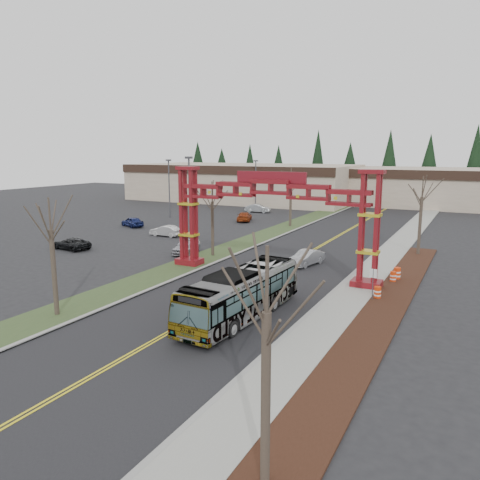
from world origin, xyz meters
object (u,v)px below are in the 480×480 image
Objects in this scene: silver_sedan at (307,258)px; parked_car_far_a at (258,208)px; retail_building_east at (452,187)px; parked_car_near_b at (166,231)px; retail_building_west at (243,182)px; parked_car_mid_a at (244,217)px; bare_tree_median_far at (291,185)px; light_pole_far at (256,181)px; barrel_north at (397,274)px; barrel_mid at (393,277)px; gateway_arch at (271,204)px; light_pole_near at (189,192)px; bare_tree_median_mid at (212,202)px; parked_car_mid_b at (132,222)px; barrel_south at (377,293)px; bare_tree_right_far at (422,197)px; bare_tree_right_near at (267,314)px; transit_bus at (241,294)px; street_sign at (373,278)px; parked_car_near_a at (186,246)px; light_pole_mid at (169,184)px; bare_tree_median_near at (51,230)px; parked_car_near_c at (71,243)px.

silver_sedan is 0.97× the size of parked_car_far_a.
parked_car_near_b is at bearing -119.35° from retail_building_east.
parked_car_far_a is at bearing -56.24° from retail_building_west.
parked_car_mid_a is 0.58× the size of bare_tree_median_far.
light_pole_far is 48.98m from barrel_north.
gateway_arch is at bearing -165.69° from barrel_mid.
parked_car_mid_a is 16.13m from light_pole_near.
light_pole_far is 8.34× the size of barrel_north.
bare_tree_median_far is (0.00, 20.89, 0.36)m from bare_tree_median_mid.
retail_building_west is 39.42m from parked_car_mid_b.
bare_tree_median_far is at bearing 122.17° from barrel_south.
bare_tree_median_mid is at bearing 177.32° from barrel_north.
barrel_mid is at bearing -92.33° from bare_tree_right_far.
bare_tree_right_near is at bearing -56.46° from bare_tree_median_mid.
transit_bus is at bearing -164.23° from parked_car_far_a.
retail_building_west is 68.84m from barrel_south.
street_sign is 1.30m from barrel_south.
light_pole_far reaches higher than bare_tree_right_near.
retail_building_east is at bearing 33.76° from light_pole_far.
bare_tree_median_mid is 0.97× the size of bare_tree_right_near.
light_pole_mid is (-16.61, 20.17, 4.45)m from parked_car_near_a.
parked_car_near_b is 15.86m from parked_car_mid_a.
light_pole_near is (3.40, 0.25, 4.90)m from parked_car_near_b.
parked_car_near_a is 4.83× the size of barrel_south.
parked_car_mid_b is at bearing 153.89° from street_sign.
bare_tree_right_near is 8.40× the size of barrel_mid.
light_pole_mid reaches higher than retail_building_east.
barrel_mid is (30.56, -38.78, -4.56)m from light_pole_far.
barrel_south is (-0.69, -64.42, -3.05)m from retail_building_east.
bare_tree_median_near is at bearing -143.90° from barrel_south.
parked_car_near_a is (-12.53, -0.80, 0.07)m from silver_sedan.
transit_bus is 2.59× the size of parked_car_far_a.
gateway_arch is at bearing 165.15° from barrel_south.
bare_tree_median_mid is (10.37, -32.40, 4.63)m from parked_car_far_a.
bare_tree_median_mid is (10.69, -6.78, 4.67)m from parked_car_near_b.
parked_car_mid_a is at bearing 120.85° from gateway_arch.
bare_tree_median_near is at bearing -101.83° from silver_sedan.
light_pole_near reaches higher than parked_car_mid_a.
parked_car_mid_b reaches higher than barrel_mid.
parked_car_near_c is 1.10× the size of parked_car_mid_b.
retail_building_west is at bearing 108.98° from light_pole_near.
parked_car_near_a is 20.59m from barrel_mid.
parked_car_mid_b is at bearing -87.05° from light_pole_mid.
parked_car_near_b reaches higher than barrel_south.
light_pole_near reaches higher than light_pole_mid.
bare_tree_median_mid reaches higher than retail_building_east.
bare_tree_median_mid is 18.28m from barrel_mid.
bare_tree_median_far is (22.00, -28.91, 1.93)m from retail_building_west.
parked_car_near_a is 0.46× the size of light_pole_near.
bare_tree_median_mid is (-10.56, 14.29, 3.79)m from transit_bus.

